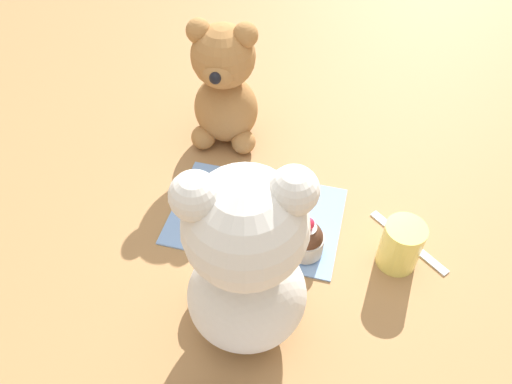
% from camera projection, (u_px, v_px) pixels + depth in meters
% --- Properties ---
extents(ground_plane, '(4.00, 4.00, 0.00)m').
position_uv_depth(ground_plane, '(256.00, 217.00, 0.76)').
color(ground_plane, '#9E7042').
extents(knitted_placemat, '(0.26, 0.17, 0.01)m').
position_uv_depth(knitted_placemat, '(256.00, 215.00, 0.76)').
color(knitted_placemat, '#7A9ED1').
rests_on(knitted_placemat, ground_plane).
extents(teddy_bear_cream, '(0.17, 0.16, 0.28)m').
position_uv_depth(teddy_bear_cream, '(246.00, 266.00, 0.54)').
color(teddy_bear_cream, silver).
rests_on(teddy_bear_cream, ground_plane).
extents(teddy_bear_tan, '(0.12, 0.12, 0.22)m').
position_uv_depth(teddy_bear_tan, '(224.00, 87.00, 0.80)').
color(teddy_bear_tan, '#A3703D').
rests_on(teddy_bear_tan, ground_plane).
extents(cupcake_near_cream_bear, '(0.05, 0.05, 0.07)m').
position_uv_depth(cupcake_near_cream_bear, '(306.00, 239.00, 0.69)').
color(cupcake_near_cream_bear, '#B2ADA3').
rests_on(cupcake_near_cream_bear, knitted_placemat).
extents(saucer_plate, '(0.08, 0.08, 0.01)m').
position_uv_depth(saucer_plate, '(254.00, 209.00, 0.76)').
color(saucer_plate, white).
rests_on(saucer_plate, knitted_placemat).
extents(cupcake_near_tan_bear, '(0.04, 0.04, 0.06)m').
position_uv_depth(cupcake_near_tan_bear, '(254.00, 198.00, 0.74)').
color(cupcake_near_tan_bear, '#B2ADA3').
rests_on(cupcake_near_tan_bear, saucer_plate).
extents(juice_glass, '(0.06, 0.06, 0.08)m').
position_uv_depth(juice_glass, '(401.00, 245.00, 0.68)').
color(juice_glass, '#EADB66').
rests_on(juice_glass, ground_plane).
extents(teaspoon, '(0.12, 0.09, 0.01)m').
position_uv_depth(teaspoon, '(408.00, 241.00, 0.73)').
color(teaspoon, silver).
rests_on(teaspoon, ground_plane).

